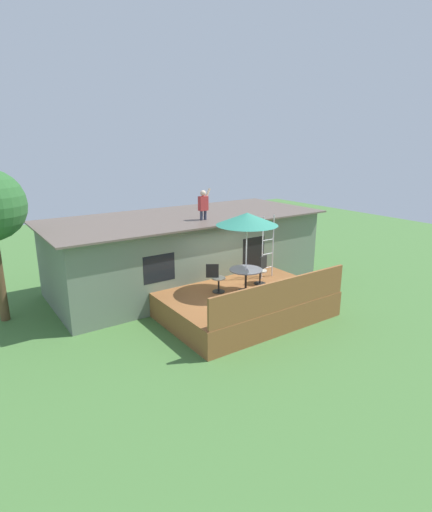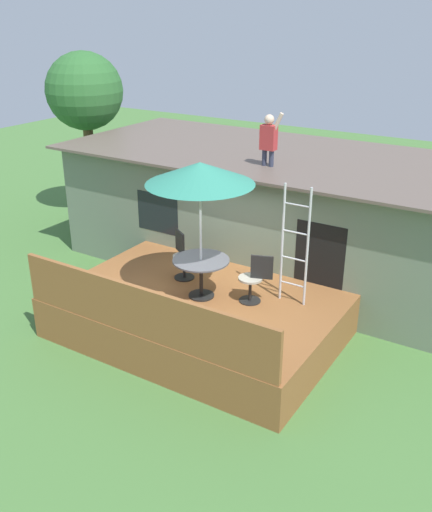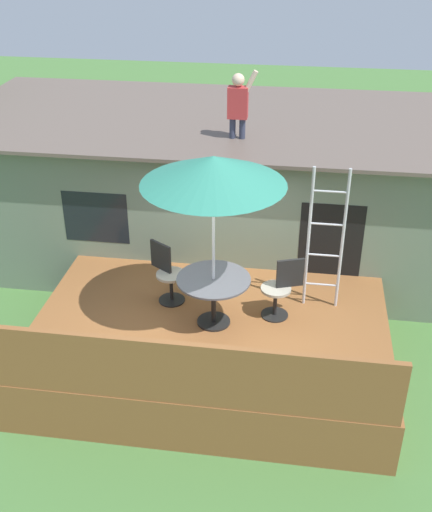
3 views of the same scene
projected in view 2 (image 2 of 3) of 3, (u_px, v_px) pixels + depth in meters
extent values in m
plane|color=#477538|center=(200.00, 332.00, 10.92)|extent=(40.00, 40.00, 0.00)
cube|color=slate|center=(285.00, 214.00, 13.18)|extent=(10.00, 4.00, 2.67)
cube|color=#66564C|center=(288.00, 156.00, 12.63)|extent=(10.50, 4.50, 0.06)
cube|color=black|center=(158.00, 213.00, 12.60)|extent=(1.10, 0.03, 0.90)
cube|color=black|center=(319.00, 272.00, 10.93)|extent=(1.00, 0.03, 2.00)
cube|color=brown|center=(200.00, 314.00, 10.75)|extent=(5.11, 3.52, 0.80)
cube|color=brown|center=(140.00, 312.00, 9.08)|extent=(5.01, 0.08, 0.90)
cylinder|color=black|center=(201.00, 295.00, 10.56)|extent=(0.48, 0.48, 0.03)
cylinder|color=black|center=(201.00, 278.00, 10.42)|extent=(0.07, 0.07, 0.71)
cylinder|color=#4C4C51|center=(201.00, 260.00, 10.27)|extent=(1.04, 1.04, 0.03)
cylinder|color=silver|center=(201.00, 236.00, 10.08)|extent=(0.04, 0.04, 2.40)
cone|color=#338C72|center=(200.00, 173.00, 9.62)|extent=(1.90, 1.90, 0.38)
cylinder|color=silver|center=(282.00, 243.00, 10.05)|extent=(0.04, 0.04, 2.20)
cylinder|color=silver|center=(307.00, 249.00, 9.82)|extent=(0.04, 0.04, 2.20)
cylinder|color=silver|center=(292.00, 284.00, 10.23)|extent=(0.48, 0.03, 0.03)
cylinder|color=silver|center=(294.00, 259.00, 10.03)|extent=(0.48, 0.03, 0.03)
cylinder|color=silver|center=(296.00, 232.00, 9.83)|extent=(0.48, 0.03, 0.03)
cylinder|color=silver|center=(297.00, 205.00, 9.63)|extent=(0.48, 0.03, 0.03)
cylinder|color=#33384C|center=(264.00, 157.00, 11.69)|extent=(0.10, 0.10, 0.34)
cylinder|color=#33384C|center=(271.00, 158.00, 11.61)|extent=(0.10, 0.10, 0.34)
cube|color=#B73333|center=(269.00, 137.00, 11.48)|extent=(0.32, 0.20, 0.50)
sphere|color=beige|center=(269.00, 119.00, 11.34)|extent=(0.20, 0.20, 0.20)
cylinder|color=beige|center=(277.00, 123.00, 11.28)|extent=(0.26, 0.08, 0.44)
cylinder|color=black|center=(184.00, 277.00, 11.28)|extent=(0.40, 0.40, 0.02)
cylinder|color=black|center=(184.00, 267.00, 11.19)|extent=(0.06, 0.06, 0.44)
cylinder|color=#A59E8C|center=(184.00, 257.00, 11.10)|extent=(0.44, 0.44, 0.04)
cube|color=black|center=(180.00, 242.00, 11.17)|extent=(0.36, 0.25, 0.44)
cylinder|color=black|center=(250.00, 300.00, 10.38)|extent=(0.40, 0.40, 0.02)
cylinder|color=black|center=(250.00, 290.00, 10.29)|extent=(0.06, 0.06, 0.44)
cylinder|color=#A59E8C|center=(250.00, 278.00, 10.20)|extent=(0.44, 0.44, 0.04)
cube|color=black|center=(262.00, 267.00, 10.07)|extent=(0.39, 0.17, 0.44)
cylinder|color=brown|center=(91.00, 163.00, 16.48)|extent=(0.28, 0.28, 3.20)
sphere|color=#2D662D|center=(84.00, 91.00, 15.67)|extent=(2.13, 2.13, 2.13)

